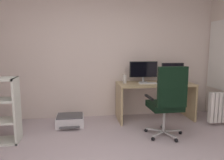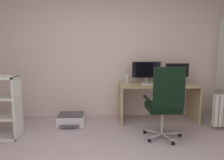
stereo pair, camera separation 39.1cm
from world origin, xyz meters
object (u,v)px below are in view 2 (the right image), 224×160
object	(u,v)px
computer_mouse	(162,83)
printer	(71,119)
desk	(158,93)
keyboard	(150,84)
monitor_secondary	(177,71)
office_chair	(165,101)
monitor_main	(146,70)
desktop_speaker	(127,79)

from	to	relation	value
computer_mouse	printer	world-z (taller)	computer_mouse
desk	printer	xyz separation A→B (m)	(-1.69, -0.15, -0.45)
desk	keyboard	bearing A→B (deg)	-158.53
computer_mouse	keyboard	bearing A→B (deg)	178.30
printer	keyboard	bearing A→B (deg)	3.09
monitor_secondary	office_chair	xyz separation A→B (m)	(-0.53, -1.05, -0.35)
desk	monitor_secondary	bearing A→B (deg)	13.97
monitor_secondary	monitor_main	bearing A→B (deg)	-179.99
monitor_secondary	desk	bearing A→B (deg)	-166.03
desktop_speaker	office_chair	distance (m)	1.13
office_chair	desktop_speaker	bearing A→B (deg)	115.80
monitor_main	monitor_secondary	size ratio (longest dim) A/B	1.22
monitor_main	desk	bearing A→B (deg)	-24.93
keyboard	desktop_speaker	distance (m)	0.46
desk	computer_mouse	size ratio (longest dim) A/B	15.02
keyboard	computer_mouse	bearing A→B (deg)	0.63
monitor_main	keyboard	world-z (taller)	monitor_main
desk	monitor_main	xyz separation A→B (m)	(-0.22, 0.10, 0.45)
monitor_main	printer	size ratio (longest dim) A/B	1.11
monitor_secondary	computer_mouse	world-z (taller)	monitor_secondary
desk	monitor_main	size ratio (longest dim) A/B	2.65
monitor_secondary	keyboard	bearing A→B (deg)	-163.72
office_chair	keyboard	bearing A→B (deg)	93.19
keyboard	computer_mouse	size ratio (longest dim) A/B	3.40
desktop_speaker	office_chair	xyz separation A→B (m)	(0.48, -1.00, -0.20)
monitor_secondary	desktop_speaker	distance (m)	1.02
monitor_main	desktop_speaker	world-z (taller)	monitor_main
desktop_speaker	office_chair	bearing A→B (deg)	-64.20
keyboard	desk	bearing A→B (deg)	23.34
printer	monitor_secondary	bearing A→B (deg)	6.82
desk	desktop_speaker	size ratio (longest dim) A/B	8.83
office_chair	printer	distance (m)	1.83
desktop_speaker	printer	distance (m)	1.32
monitor_secondary	keyboard	size ratio (longest dim) A/B	1.36
monitor_secondary	keyboard	world-z (taller)	monitor_secondary
computer_mouse	monitor_secondary	bearing A→B (deg)	26.06
desk	desktop_speaker	distance (m)	0.67
monitor_main	office_chair	bearing A→B (deg)	-84.97
desk	keyboard	xyz separation A→B (m)	(-0.17, -0.07, 0.21)
monitor_main	monitor_secondary	world-z (taller)	monitor_main
keyboard	printer	distance (m)	1.65
computer_mouse	monitor_main	bearing A→B (deg)	147.07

